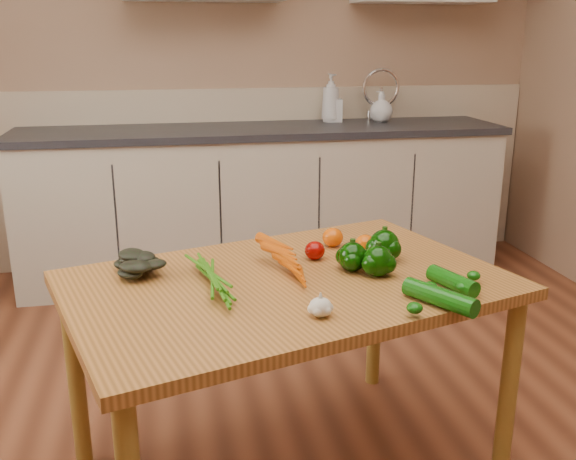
# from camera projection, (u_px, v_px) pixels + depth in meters

# --- Properties ---
(room) EXTENTS (4.04, 5.04, 2.64)m
(room) POSITION_uv_depth(u_px,v_px,m) (300.00, 100.00, 1.72)
(room) COLOR brown
(room) RESTS_ON ground
(counter_run) EXTENTS (2.84, 0.64, 1.14)m
(counter_run) POSITION_uv_depth(u_px,v_px,m) (264.00, 200.00, 3.88)
(counter_run) COLOR #B5AC97
(counter_run) RESTS_ON ground
(table) EXTENTS (1.49, 1.18, 0.70)m
(table) POSITION_uv_depth(u_px,v_px,m) (287.00, 303.00, 1.98)
(table) COLOR #AA6B31
(table) RESTS_ON ground
(soap_bottle_a) EXTENTS (0.14, 0.14, 0.29)m
(soap_bottle_a) POSITION_uv_depth(u_px,v_px,m) (331.00, 98.00, 3.93)
(soap_bottle_a) COLOR silver
(soap_bottle_a) RESTS_ON counter_run
(soap_bottle_b) EXTENTS (0.11, 0.10, 0.21)m
(soap_bottle_b) POSITION_uv_depth(u_px,v_px,m) (334.00, 105.00, 3.95)
(soap_bottle_b) COLOR silver
(soap_bottle_b) RESTS_ON counter_run
(soap_bottle_c) EXTENTS (0.20, 0.20, 0.18)m
(soap_bottle_c) POSITION_uv_depth(u_px,v_px,m) (381.00, 107.00, 3.95)
(soap_bottle_c) COLOR silver
(soap_bottle_c) RESTS_ON counter_run
(carrot_bunch) EXTENTS (0.29, 0.25, 0.07)m
(carrot_bunch) POSITION_uv_depth(u_px,v_px,m) (263.00, 267.00, 1.97)
(carrot_bunch) COLOR #C94F04
(carrot_bunch) RESTS_ON table
(leafy_greens) EXTENTS (0.19, 0.17, 0.09)m
(leafy_greens) POSITION_uv_depth(u_px,v_px,m) (146.00, 258.00, 2.00)
(leafy_greens) COLOR black
(leafy_greens) RESTS_ON table
(garlic_bulb) EXTENTS (0.06, 0.06, 0.05)m
(garlic_bulb) POSITION_uv_depth(u_px,v_px,m) (320.00, 307.00, 1.69)
(garlic_bulb) COLOR beige
(garlic_bulb) RESTS_ON table
(pepper_a) EXTENTS (0.09, 0.09, 0.09)m
(pepper_a) POSITION_uv_depth(u_px,v_px,m) (352.00, 257.00, 2.02)
(pepper_a) COLOR black
(pepper_a) RESTS_ON table
(pepper_b) EXTENTS (0.10, 0.10, 0.10)m
(pepper_b) POSITION_uv_depth(u_px,v_px,m) (384.00, 245.00, 2.11)
(pepper_b) COLOR black
(pepper_b) RESTS_ON table
(pepper_c) EXTENTS (0.09, 0.09, 0.09)m
(pepper_c) POSITION_uv_depth(u_px,v_px,m) (378.00, 261.00, 1.97)
(pepper_c) COLOR black
(pepper_c) RESTS_ON table
(tomato_a) EXTENTS (0.07, 0.07, 0.06)m
(tomato_a) POSITION_uv_depth(u_px,v_px,m) (315.00, 250.00, 2.12)
(tomato_a) COLOR #850602
(tomato_a) RESTS_ON table
(tomato_b) EXTENTS (0.07, 0.07, 0.07)m
(tomato_b) POSITION_uv_depth(u_px,v_px,m) (333.00, 237.00, 2.25)
(tomato_b) COLOR #D54E05
(tomato_b) RESTS_ON table
(tomato_c) EXTENTS (0.07, 0.07, 0.06)m
(tomato_c) POSITION_uv_depth(u_px,v_px,m) (365.00, 243.00, 2.20)
(tomato_c) COLOR #D54E05
(tomato_c) RESTS_ON table
(zucchini_a) EXTENTS (0.11, 0.18, 0.05)m
(zucchini_a) POSITION_uv_depth(u_px,v_px,m) (453.00, 281.00, 1.87)
(zucchini_a) COLOR #094807
(zucchini_a) RESTS_ON table
(zucchini_b) EXTENTS (0.16, 0.22, 0.05)m
(zucchini_b) POSITION_uv_depth(u_px,v_px,m) (440.00, 297.00, 1.75)
(zucchini_b) COLOR #094807
(zucchini_b) RESTS_ON table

